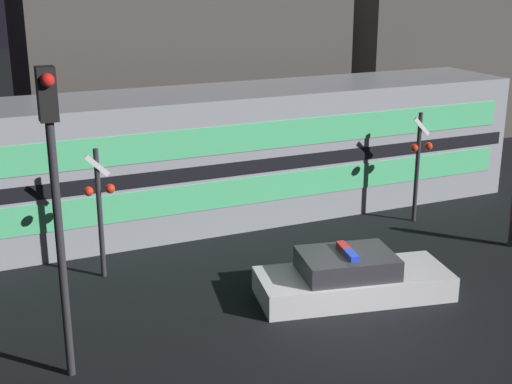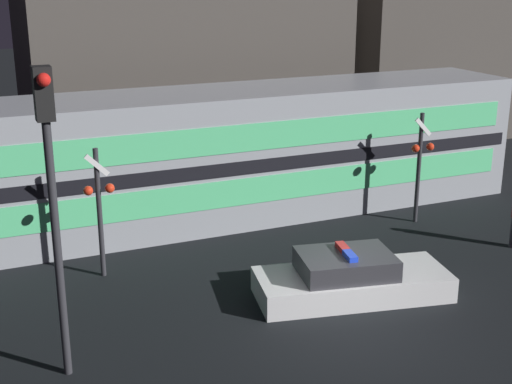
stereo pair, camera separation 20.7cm
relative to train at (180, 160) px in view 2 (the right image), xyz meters
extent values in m
plane|color=black|center=(1.27, -7.65, -1.91)|extent=(120.00, 120.00, 0.00)
cube|color=#999EA5|center=(0.00, 0.01, 0.00)|extent=(21.28, 3.05, 3.82)
cube|color=black|center=(0.00, -1.53, 0.00)|extent=(20.85, 0.03, 0.38)
cube|color=#59D88C|center=(0.00, -1.53, -0.69)|extent=(20.21, 0.02, 0.76)
cube|color=#59D88C|center=(0.00, -1.53, 0.84)|extent=(20.21, 0.02, 0.76)
cube|color=silver|center=(2.03, -6.28, -1.62)|extent=(4.62, 2.54, 0.57)
cube|color=#333338|center=(1.86, -6.25, -1.10)|extent=(2.35, 1.89, 0.47)
cube|color=blue|center=(1.81, -6.50, -0.80)|extent=(0.30, 0.54, 0.12)
cube|color=red|center=(1.91, -6.00, -0.80)|extent=(0.30, 0.54, 0.12)
cylinder|color=#2D2D33|center=(6.37, -2.67, -0.28)|extent=(0.13, 0.13, 3.26)
sphere|color=red|center=(6.11, -2.80, 0.37)|extent=(0.23, 0.23, 0.23)
sphere|color=red|center=(6.62, -2.80, 0.37)|extent=(0.23, 0.23, 0.23)
cube|color=white|center=(6.37, -2.75, 0.96)|extent=(0.58, 0.03, 0.58)
cylinder|color=#2D2D33|center=(-2.92, -2.86, -0.31)|extent=(0.13, 0.13, 3.19)
sphere|color=red|center=(-3.17, -2.99, 0.33)|extent=(0.23, 0.23, 0.23)
sphere|color=red|center=(-2.67, -2.99, 0.33)|extent=(0.23, 0.23, 0.23)
cube|color=white|center=(-2.92, -2.94, 0.90)|extent=(0.58, 0.03, 0.58)
cylinder|color=#2D2D33|center=(-4.46, -6.99, 0.47)|extent=(0.15, 0.15, 4.75)
cube|color=black|center=(-4.46, -6.99, 3.29)|extent=(0.30, 0.30, 0.90)
sphere|color=red|center=(-4.46, -7.19, 3.55)|extent=(0.23, 0.23, 0.23)
cube|color=#47423D|center=(2.32, 6.65, 2.87)|extent=(11.51, 5.54, 9.56)
cube|color=#47423D|center=(15.55, 7.03, 1.72)|extent=(11.83, 4.85, 7.26)
camera|label=1|loc=(-6.10, -18.91, 5.24)|focal=50.00mm
camera|label=2|loc=(-5.91, -19.00, 5.24)|focal=50.00mm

